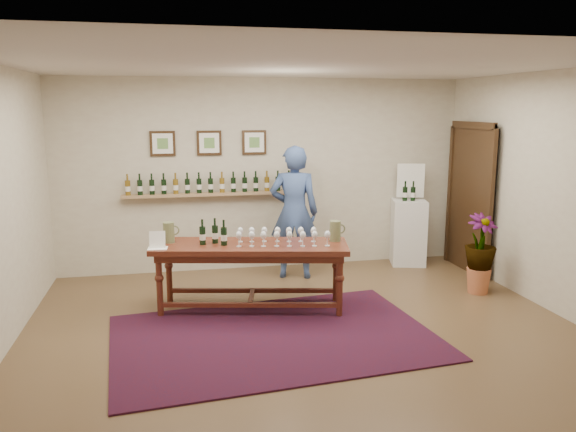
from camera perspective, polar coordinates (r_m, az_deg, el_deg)
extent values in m
plane|color=brown|center=(6.27, 1.53, -11.30)|extent=(6.00, 6.00, 0.00)
plane|color=beige|center=(8.31, -2.41, 4.20)|extent=(6.00, 0.00, 6.00)
plane|color=beige|center=(3.56, 11.03, -5.10)|extent=(6.00, 0.00, 6.00)
plane|color=beige|center=(7.19, 25.55, 2.10)|extent=(0.00, 5.00, 5.00)
plane|color=beige|center=(5.82, 1.68, 15.15)|extent=(6.00, 6.00, 0.00)
cube|color=tan|center=(8.16, -7.85, 2.22)|extent=(2.50, 0.16, 0.04)
cube|color=black|center=(8.61, 18.23, 1.54)|extent=(0.10, 1.00, 2.10)
cube|color=#311F10|center=(8.58, 17.94, 1.53)|extent=(0.04, 1.12, 2.22)
cube|color=#311F10|center=(8.13, -12.62, 7.20)|extent=(0.35, 0.03, 0.35)
cube|color=white|center=(8.12, -12.62, 7.19)|extent=(0.28, 0.01, 0.28)
cube|color=#639349|center=(8.11, -12.62, 7.19)|extent=(0.15, 0.00, 0.15)
cube|color=#311F10|center=(8.15, -8.01, 7.36)|extent=(0.35, 0.03, 0.35)
cube|color=white|center=(8.13, -8.00, 7.36)|extent=(0.28, 0.01, 0.28)
cube|color=#639349|center=(8.13, -8.00, 7.36)|extent=(0.15, 0.00, 0.15)
cube|color=#311F10|center=(8.22, -3.45, 7.48)|extent=(0.35, 0.03, 0.35)
cube|color=white|center=(8.20, -3.43, 7.47)|extent=(0.28, 0.01, 0.28)
cube|color=#639349|center=(8.20, -3.43, 7.47)|extent=(0.15, 0.00, 0.15)
cube|color=#4C0D14|center=(6.02, -1.41, -12.19)|extent=(3.49, 2.49, 0.02)
cube|color=#461E11|center=(6.61, -3.82, -3.10)|extent=(2.37, 1.18, 0.06)
cube|color=#461E11|center=(6.62, -3.81, -3.70)|extent=(2.22, 1.03, 0.10)
cylinder|color=#461E11|center=(6.62, -12.92, -6.93)|extent=(0.09, 0.09, 0.74)
cylinder|color=#461E11|center=(6.48, 5.27, -7.10)|extent=(0.09, 0.09, 0.74)
cylinder|color=#461E11|center=(7.10, -11.99, -5.67)|extent=(0.09, 0.09, 0.74)
cylinder|color=#461E11|center=(6.97, 4.90, -5.79)|extent=(0.09, 0.09, 0.74)
cube|color=#461E11|center=(6.54, -3.90, -8.99)|extent=(2.03, 0.48, 0.05)
cube|color=#461E11|center=(7.03, -3.61, -7.56)|extent=(2.03, 0.48, 0.05)
cube|color=#461E11|center=(6.79, -3.75, -8.25)|extent=(0.16, 0.51, 0.05)
cube|color=white|center=(6.53, -13.14, -2.36)|extent=(0.23, 0.17, 0.20)
cube|color=silver|center=(8.81, 12.12, -1.62)|extent=(0.61, 0.61, 0.99)
cube|color=white|center=(8.80, 12.35, 3.53)|extent=(0.41, 0.13, 0.57)
cone|color=#B6633C|center=(7.74, 18.76, -6.23)|extent=(0.31, 0.31, 0.33)
imported|color=#173819|center=(7.63, 18.97, -3.00)|extent=(0.54, 0.54, 0.57)
imported|color=#364D81|center=(7.84, 0.62, 0.37)|extent=(0.77, 0.61, 1.87)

